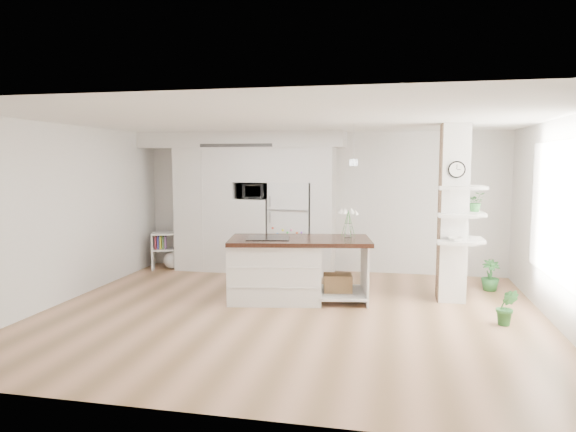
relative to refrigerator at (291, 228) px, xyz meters
name	(u,v)px	position (x,y,z in m)	size (l,w,h in m)	color
floor	(290,313)	(0.53, -2.68, -0.88)	(7.00, 6.00, 0.01)	tan
room	(290,182)	(0.53, -2.68, 0.98)	(7.04, 6.04, 2.72)	white
cabinet_wall	(244,194)	(-0.92, -0.01, 0.63)	(4.00, 0.71, 2.70)	white
refrigerator	(291,228)	(0.00, 0.00, 0.00)	(0.78, 0.69, 1.75)	white
column	(460,214)	(2.90, -1.55, 0.48)	(0.69, 0.90, 2.70)	silver
window	(556,211)	(4.00, -2.38, 0.62)	(2.40, 2.40, 0.00)	white
pendant_light	(417,163)	(2.23, -2.53, 1.24)	(0.12, 0.12, 0.10)	white
kitchen_island	(283,268)	(0.28, -1.98, -0.37)	(2.29, 1.37, 1.53)	white
bookshelf	(169,253)	(-2.45, -0.17, -0.56)	(0.70, 0.55, 0.73)	white
floor_plant_a	(507,307)	(3.40, -2.63, -0.63)	(0.27, 0.22, 0.49)	#2C7031
floor_plant_b	(490,275)	(3.52, -0.73, -0.62)	(0.29, 0.29, 0.51)	#2C7031
microwave	(252,191)	(-0.75, -0.06, 0.69)	(0.54, 0.37, 0.30)	#2D2D2D
shelf_plant	(476,202)	(3.15, -1.38, 0.65)	(0.27, 0.23, 0.30)	#2C7031
decor_bowl	(455,239)	(2.82, -1.78, 0.13)	(0.22, 0.22, 0.05)	white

